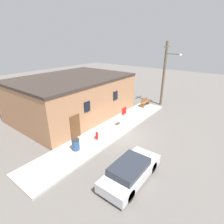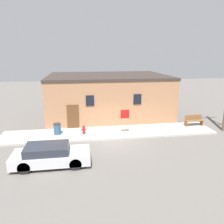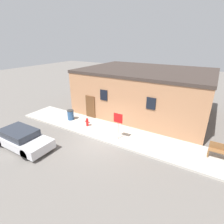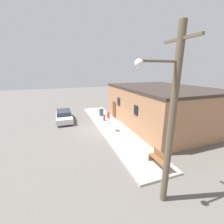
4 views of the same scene
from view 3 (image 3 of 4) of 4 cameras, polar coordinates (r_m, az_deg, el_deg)
ground_plane at (r=12.94m, az=-4.07°, el=-9.52°), size 80.00×80.00×0.00m
sidewalk at (r=13.97m, az=-0.61°, el=-6.53°), size 17.36×2.96×0.15m
brick_building at (r=17.83m, az=10.73°, el=6.78°), size 11.99×8.70×4.30m
fire_hydrant at (r=14.76m, az=-8.09°, el=-3.24°), size 0.45×0.21×0.71m
stop_sign at (r=12.27m, az=1.99°, el=-3.08°), size 0.69×0.06×2.01m
bench at (r=12.61m, az=32.53°, el=-11.02°), size 1.58×0.44×0.96m
trash_bin at (r=16.18m, az=-13.37°, el=-0.90°), size 0.59×0.59×0.91m
parked_car at (r=13.53m, az=-27.42°, el=-7.67°), size 4.47×1.82×1.26m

